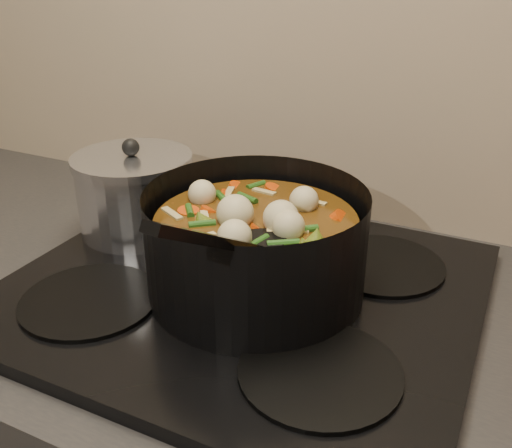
% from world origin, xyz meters
% --- Properties ---
extents(stovetop, '(0.62, 0.54, 0.03)m').
position_xyz_m(stovetop, '(0.00, 1.93, 0.92)').
color(stovetop, black).
rests_on(stovetop, counter).
extents(stockpot, '(0.36, 0.43, 0.21)m').
position_xyz_m(stockpot, '(0.02, 1.92, 1.00)').
color(stockpot, black).
rests_on(stockpot, stovetop).
extents(saucepan, '(0.19, 0.19, 0.15)m').
position_xyz_m(saucepan, '(-0.23, 2.00, 0.99)').
color(saucepan, silver).
rests_on(saucepan, stovetop).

